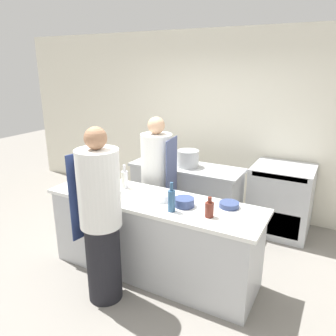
% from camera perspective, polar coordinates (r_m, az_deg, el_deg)
% --- Properties ---
extents(ground_plane, '(16.00, 16.00, 0.00)m').
position_cam_1_polar(ground_plane, '(3.97, -2.54, -17.48)').
color(ground_plane, gray).
extents(wall_back, '(8.00, 0.06, 2.80)m').
position_cam_1_polar(wall_back, '(5.26, 9.41, 7.73)').
color(wall_back, silver).
rests_on(wall_back, ground_plane).
extents(prep_counter, '(2.41, 0.70, 0.90)m').
position_cam_1_polar(prep_counter, '(3.73, -2.63, -11.76)').
color(prep_counter, '#B7BABC').
rests_on(prep_counter, ground_plane).
extents(pass_counter, '(1.62, 0.59, 0.90)m').
position_cam_1_polar(pass_counter, '(4.81, 3.12, -4.75)').
color(pass_counter, '#B7BABC').
rests_on(pass_counter, ground_plane).
extents(oven_range, '(0.80, 0.75, 0.96)m').
position_cam_1_polar(oven_range, '(4.87, 19.03, -5.16)').
color(oven_range, '#B7BABC').
rests_on(oven_range, ground_plane).
extents(chef_at_prep_near, '(0.44, 0.42, 1.76)m').
position_cam_1_polar(chef_at_prep_near, '(3.21, -11.63, -8.63)').
color(chef_at_prep_near, black).
rests_on(chef_at_prep_near, ground_plane).
extents(chef_at_stove, '(0.43, 0.42, 1.67)m').
position_cam_1_polar(chef_at_stove, '(4.26, -1.91, -2.37)').
color(chef_at_stove, black).
rests_on(chef_at_stove, ground_plane).
extents(bottle_olive_oil, '(0.08, 0.08, 0.20)m').
position_cam_1_polar(bottle_olive_oil, '(3.12, 7.22, -7.10)').
color(bottle_olive_oil, '#5B2319').
rests_on(bottle_olive_oil, prep_counter).
extents(bottle_vinegar, '(0.08, 0.08, 0.28)m').
position_cam_1_polar(bottle_vinegar, '(3.83, -7.56, -1.86)').
color(bottle_vinegar, silver).
rests_on(bottle_vinegar, prep_counter).
extents(bottle_wine, '(0.07, 0.07, 0.29)m').
position_cam_1_polar(bottle_wine, '(3.74, -9.41, -2.39)').
color(bottle_wine, '#B2A84C').
rests_on(bottle_wine, prep_counter).
extents(bottle_cooking_oil, '(0.07, 0.07, 0.30)m').
position_cam_1_polar(bottle_cooking_oil, '(3.20, 0.62, -5.57)').
color(bottle_cooking_oil, '#2D5175').
rests_on(bottle_cooking_oil, prep_counter).
extents(bowl_mixing_large, '(0.21, 0.21, 0.09)m').
position_cam_1_polar(bowl_mixing_large, '(3.34, 2.85, -5.95)').
color(bowl_mixing_large, navy).
rests_on(bowl_mixing_large, prep_counter).
extents(bowl_prep_small, '(0.24, 0.24, 0.08)m').
position_cam_1_polar(bowl_prep_small, '(3.49, -0.89, -4.91)').
color(bowl_prep_small, white).
rests_on(bowl_prep_small, prep_counter).
extents(bowl_ceramic_blue, '(0.20, 0.20, 0.05)m').
position_cam_1_polar(bowl_ceramic_blue, '(3.37, 10.60, -6.31)').
color(bowl_ceramic_blue, navy).
rests_on(bowl_ceramic_blue, prep_counter).
extents(cup, '(0.07, 0.07, 0.08)m').
position_cam_1_polar(cup, '(3.89, -12.95, -2.96)').
color(cup, white).
rests_on(cup, prep_counter).
extents(stockpot, '(0.30, 0.30, 0.23)m').
position_cam_1_polar(stockpot, '(4.60, 3.50, 1.66)').
color(stockpot, '#B7BABC').
rests_on(stockpot, pass_counter).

